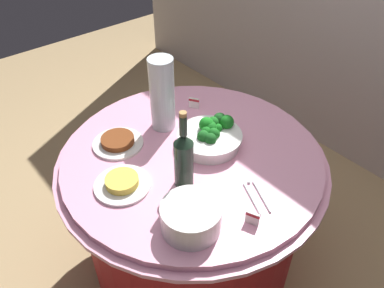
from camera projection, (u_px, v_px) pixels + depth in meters
ground_plane at (192, 255)px, 2.11m from camera, size 6.00×6.00×0.00m
buffet_table at (192, 210)px, 1.87m from camera, size 1.16×1.16×0.74m
broccoli_bowl at (211, 136)px, 1.65m from camera, size 0.28×0.28×0.12m
plate_stack at (191, 217)px, 1.30m from camera, size 0.21×0.21×0.10m
wine_bottle at (184, 159)px, 1.42m from camera, size 0.07×0.07×0.34m
decorative_fruit_vase at (162, 98)px, 1.69m from camera, size 0.11×0.11×0.34m
serving_tongs at (256, 196)px, 1.44m from camera, size 0.16×0.11×0.01m
food_plate_fried_egg at (122, 183)px, 1.48m from camera, size 0.22×0.22×0.04m
food_plate_stir_fry at (118, 142)px, 1.67m from camera, size 0.22×0.22×0.04m
label_placard_front at (252, 218)px, 1.33m from camera, size 0.05×0.03×0.05m
label_placard_mid at (194, 103)px, 1.88m from camera, size 0.05×0.03×0.05m
label_placard_rear at (163, 95)px, 1.93m from camera, size 0.05×0.03×0.05m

